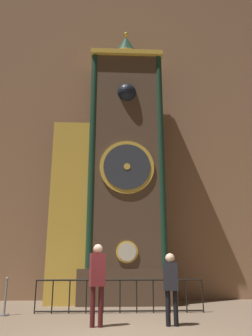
{
  "coord_description": "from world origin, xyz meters",
  "views": [
    {
      "loc": [
        -0.23,
        -6.85,
        1.4
      ],
      "look_at": [
        0.33,
        5.31,
        4.89
      ],
      "focal_mm": 35.0,
      "sensor_mm": 36.0,
      "label": 1
    }
  ],
  "objects_px": {
    "clock_tower": "(115,175)",
    "visitor_far": "(171,281)",
    "stanchion_post": "(5,303)",
    "visitor_near": "(97,276)"
  },
  "relations": [
    {
      "from": "clock_tower",
      "to": "visitor_near",
      "type": "height_order",
      "value": "clock_tower"
    },
    {
      "from": "clock_tower",
      "to": "visitor_near",
      "type": "relative_size",
      "value": 6.16
    },
    {
      "from": "clock_tower",
      "to": "visitor_far",
      "type": "relative_size",
      "value": 6.95
    },
    {
      "from": "clock_tower",
      "to": "visitor_near",
      "type": "xyz_separation_m",
      "value": [
        -0.44,
        -4.17,
        -3.52
      ]
    },
    {
      "from": "visitor_far",
      "to": "clock_tower",
      "type": "bearing_deg",
      "value": 117.08
    },
    {
      "from": "visitor_far",
      "to": "stanchion_post",
      "type": "bearing_deg",
      "value": 167.93
    },
    {
      "from": "visitor_near",
      "to": "stanchion_post",
      "type": "xyz_separation_m",
      "value": [
        -2.56,
        1.77,
        -0.77
      ]
    },
    {
      "from": "clock_tower",
      "to": "visitor_far",
      "type": "xyz_separation_m",
      "value": [
        1.28,
        -4.13,
        -3.65
      ]
    },
    {
      "from": "clock_tower",
      "to": "visitor_far",
      "type": "height_order",
      "value": "clock_tower"
    },
    {
      "from": "visitor_far",
      "to": "stanchion_post",
      "type": "relative_size",
      "value": 1.61
    }
  ]
}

